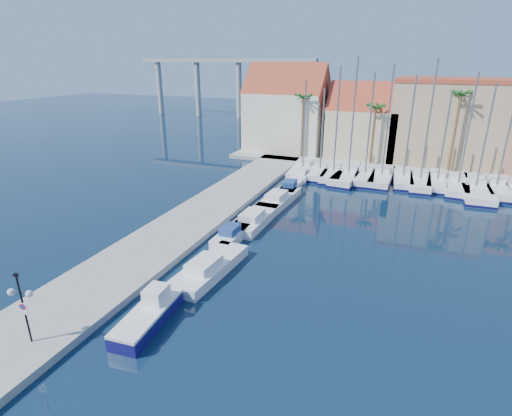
# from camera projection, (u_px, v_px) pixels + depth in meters

# --- Properties ---
(ground) EXTENTS (260.00, 260.00, 0.00)m
(ground) POSITION_uv_depth(u_px,v_px,m) (194.00, 350.00, 21.19)
(ground) COLOR black
(ground) RESTS_ON ground
(quay_west) EXTENTS (6.00, 77.00, 0.50)m
(quay_west) POSITION_uv_depth(u_px,v_px,m) (183.00, 227.00, 35.97)
(quay_west) COLOR gray
(quay_west) RESTS_ON ground
(shore_north) EXTENTS (54.00, 16.00, 0.50)m
(shore_north) POSITION_uv_depth(u_px,v_px,m) (416.00, 161.00, 59.33)
(shore_north) COLOR gray
(shore_north) RESTS_ON ground
(lamp_post) EXTENTS (1.37, 0.59, 4.09)m
(lamp_post) POSITION_uv_depth(u_px,v_px,m) (21.00, 298.00, 20.11)
(lamp_post) COLOR black
(lamp_post) RESTS_ON quay_west
(fishing_boat) EXTENTS (2.20, 5.47, 1.87)m
(fishing_boat) POSITION_uv_depth(u_px,v_px,m) (149.00, 314.00, 23.07)
(fishing_boat) COLOR #130F58
(fishing_boat) RESTS_ON ground
(motorboat_west_0) EXTENTS (2.89, 7.55, 1.40)m
(motorboat_west_0) POSITION_uv_depth(u_px,v_px,m) (209.00, 267.00, 28.50)
(motorboat_west_0) COLOR white
(motorboat_west_0) RESTS_ON ground
(motorboat_west_1) EXTENTS (1.77, 5.47, 1.40)m
(motorboat_west_1) POSITION_uv_depth(u_px,v_px,m) (233.00, 234.00, 33.93)
(motorboat_west_1) COLOR white
(motorboat_west_1) RESTS_ON ground
(motorboat_west_2) EXTENTS (2.47, 7.47, 1.40)m
(motorboat_west_2) POSITION_uv_depth(u_px,v_px,m) (255.00, 219.00, 37.14)
(motorboat_west_2) COLOR white
(motorboat_west_2) RESTS_ON ground
(motorboat_west_3) EXTENTS (2.83, 7.60, 1.40)m
(motorboat_west_3) POSITION_uv_depth(u_px,v_px,m) (279.00, 199.00, 42.42)
(motorboat_west_3) COLOR white
(motorboat_west_3) RESTS_ON ground
(motorboat_west_4) EXTENTS (2.26, 5.93, 1.40)m
(motorboat_west_4) POSITION_uv_depth(u_px,v_px,m) (291.00, 187.00, 46.26)
(motorboat_west_4) COLOR white
(motorboat_west_4) RESTS_ON ground
(motorboat_west_5) EXTENTS (2.08, 5.19, 1.40)m
(motorboat_west_5) POSITION_uv_depth(u_px,v_px,m) (303.00, 174.00, 51.28)
(motorboat_west_5) COLOR white
(motorboat_west_5) RESTS_ON ground
(sailboat_0) EXTENTS (3.26, 9.98, 12.03)m
(sailboat_0) POSITION_uv_depth(u_px,v_px,m) (303.00, 168.00, 53.93)
(sailboat_0) COLOR white
(sailboat_0) RESTS_ON ground
(sailboat_1) EXTENTS (2.56, 8.94, 11.06)m
(sailboat_1) POSITION_uv_depth(u_px,v_px,m) (321.00, 170.00, 52.93)
(sailboat_1) COLOR white
(sailboat_1) RESTS_ON ground
(sailboat_2) EXTENTS (3.12, 9.75, 13.70)m
(sailboat_2) POSITION_uv_depth(u_px,v_px,m) (334.00, 172.00, 52.20)
(sailboat_2) COLOR white
(sailboat_2) RESTS_ON ground
(sailboat_3) EXTENTS (3.74, 10.93, 14.79)m
(sailboat_3) POSITION_uv_depth(u_px,v_px,m) (350.00, 174.00, 51.34)
(sailboat_3) COLOR white
(sailboat_3) RESTS_ON ground
(sailboat_4) EXTENTS (3.08, 9.11, 12.94)m
(sailboat_4) POSITION_uv_depth(u_px,v_px,m) (365.00, 175.00, 50.81)
(sailboat_4) COLOR white
(sailboat_4) RESTS_ON ground
(sailboat_5) EXTENTS (2.75, 9.46, 13.99)m
(sailboat_5) POSITION_uv_depth(u_px,v_px,m) (382.00, 176.00, 50.28)
(sailboat_5) COLOR white
(sailboat_5) RESTS_ON ground
(sailboat_6) EXTENTS (2.92, 8.54, 12.86)m
(sailboat_6) POSITION_uv_depth(u_px,v_px,m) (403.00, 177.00, 49.60)
(sailboat_6) COLOR white
(sailboat_6) RESTS_ON ground
(sailboat_7) EXTENTS (2.58, 9.06, 14.61)m
(sailboat_7) POSITION_uv_depth(u_px,v_px,m) (420.00, 180.00, 48.59)
(sailboat_7) COLOR white
(sailboat_7) RESTS_ON ground
(sailboat_8) EXTENTS (2.68, 8.61, 11.13)m
(sailboat_8) POSITION_uv_depth(u_px,v_px,m) (437.00, 181.00, 48.42)
(sailboat_8) COLOR white
(sailboat_8) RESTS_ON ground
(sailboat_9) EXTENTS (3.12, 9.34, 13.22)m
(sailboat_9) POSITION_uv_depth(u_px,v_px,m) (458.00, 184.00, 47.00)
(sailboat_9) COLOR white
(sailboat_9) RESTS_ON ground
(sailboat_10) EXTENTS (3.32, 11.55, 12.16)m
(sailboat_10) POSITION_uv_depth(u_px,v_px,m) (475.00, 188.00, 45.88)
(sailboat_10) COLOR white
(sailboat_10) RESTS_ON ground
(sailboat_11) EXTENTS (2.58, 9.16, 13.14)m
(sailboat_11) POSITION_uv_depth(u_px,v_px,m) (495.00, 187.00, 46.03)
(sailboat_11) COLOR white
(sailboat_11) RESTS_ON ground
(building_0) EXTENTS (12.30, 9.00, 13.50)m
(building_0) POSITION_uv_depth(u_px,v_px,m) (287.00, 112.00, 63.22)
(building_0) COLOR beige
(building_0) RESTS_ON shore_north
(building_1) EXTENTS (10.30, 8.00, 11.00)m
(building_1) POSITION_uv_depth(u_px,v_px,m) (363.00, 124.00, 59.47)
(building_1) COLOR beige
(building_1) RESTS_ON shore_north
(building_2) EXTENTS (14.20, 10.20, 11.50)m
(building_2) POSITION_uv_depth(u_px,v_px,m) (445.00, 121.00, 56.17)
(building_2) COLOR tan
(building_2) RESTS_ON shore_north
(palm_0) EXTENTS (2.60, 2.60, 10.15)m
(palm_0) POSITION_uv_depth(u_px,v_px,m) (304.00, 99.00, 56.58)
(palm_0) COLOR brown
(palm_0) RESTS_ON shore_north
(palm_1) EXTENTS (2.60, 2.60, 9.15)m
(palm_1) POSITION_uv_depth(u_px,v_px,m) (376.00, 109.00, 53.43)
(palm_1) COLOR brown
(palm_1) RESTS_ON shore_north
(palm_2) EXTENTS (2.60, 2.60, 11.15)m
(palm_2) POSITION_uv_depth(u_px,v_px,m) (461.00, 97.00, 49.29)
(palm_2) COLOR brown
(palm_2) RESTS_ON shore_north
(viaduct) EXTENTS (48.00, 2.20, 14.45)m
(viaduct) POSITION_uv_depth(u_px,v_px,m) (221.00, 76.00, 102.44)
(viaduct) COLOR #9E9E99
(viaduct) RESTS_ON ground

